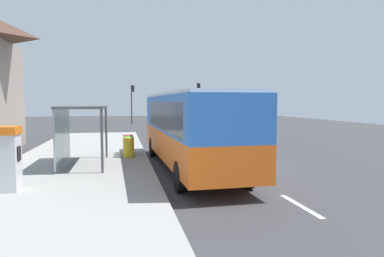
{
  "coord_description": "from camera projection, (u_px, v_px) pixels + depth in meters",
  "views": [
    {
      "loc": [
        -4.52,
        -14.65,
        2.83
      ],
      "look_at": [
        -1.0,
        2.86,
        1.5
      ],
      "focal_mm": 32.91,
      "sensor_mm": 36.0,
      "label": 1
    }
  ],
  "objects": [
    {
      "name": "ground_plane",
      "position": [
        177.0,
        137.0,
        29.12
      ],
      "size": [
        56.0,
        92.0,
        0.04
      ],
      "primitive_type": "cube",
      "color": "#38383A"
    },
    {
      "name": "sidewalk_platform",
      "position": [
        80.0,
        162.0,
        16.12
      ],
      "size": [
        6.2,
        30.0,
        0.18
      ],
      "primitive_type": "cube",
      "color": "#999993",
      "rests_on": "ground"
    },
    {
      "name": "lane_stripe_seg_0",
      "position": [
        301.0,
        206.0,
        9.61
      ],
      "size": [
        0.16,
        2.2,
        0.01
      ],
      "primitive_type": "cube",
      "color": "silver",
      "rests_on": "ground"
    },
    {
      "name": "lane_stripe_seg_1",
      "position": [
        240.0,
        171.0,
        14.5
      ],
      "size": [
        0.16,
        2.2,
        0.01
      ],
      "primitive_type": "cube",
      "color": "silver",
      "rests_on": "ground"
    },
    {
      "name": "lane_stripe_seg_2",
      "position": [
        210.0,
        154.0,
        19.39
      ],
      "size": [
        0.16,
        2.2,
        0.01
      ],
      "primitive_type": "cube",
      "color": "silver",
      "rests_on": "ground"
    },
    {
      "name": "lane_stripe_seg_3",
      "position": [
        192.0,
        143.0,
        24.27
      ],
      "size": [
        0.16,
        2.2,
        0.01
      ],
      "primitive_type": "cube",
      "color": "silver",
      "rests_on": "ground"
    },
    {
      "name": "lane_stripe_seg_4",
      "position": [
        180.0,
        136.0,
        29.16
      ],
      "size": [
        0.16,
        2.2,
        0.01
      ],
      "primitive_type": "cube",
      "color": "silver",
      "rests_on": "ground"
    },
    {
      "name": "lane_stripe_seg_5",
      "position": [
        172.0,
        132.0,
        34.05
      ],
      "size": [
        0.16,
        2.2,
        0.01
      ],
      "primitive_type": "cube",
      "color": "silver",
      "rests_on": "ground"
    },
    {
      "name": "lane_stripe_seg_6",
      "position": [
        165.0,
        128.0,
        38.94
      ],
      "size": [
        0.16,
        2.2,
        0.01
      ],
      "primitive_type": "cube",
      "color": "silver",
      "rests_on": "ground"
    },
    {
      "name": "lane_stripe_seg_7",
      "position": [
        161.0,
        125.0,
        43.83
      ],
      "size": [
        0.16,
        2.2,
        0.01
      ],
      "primitive_type": "cube",
      "color": "silver",
      "rests_on": "ground"
    },
    {
      "name": "bus",
      "position": [
        189.0,
        126.0,
        14.84
      ],
      "size": [
        2.79,
        11.07,
        3.21
      ],
      "color": "orange",
      "rests_on": "ground"
    },
    {
      "name": "white_van",
      "position": [
        184.0,
        116.0,
        38.27
      ],
      "size": [
        2.26,
        5.29,
        2.3
      ],
      "color": "black",
      "rests_on": "ground"
    },
    {
      "name": "sedan_near",
      "position": [
        178.0,
        119.0,
        43.54
      ],
      "size": [
        1.98,
        4.47,
        1.52
      ],
      "color": "navy",
      "rests_on": "ground"
    },
    {
      "name": "ticket_machine",
      "position": [
        8.0,
        158.0,
        10.47
      ],
      "size": [
        0.66,
        0.76,
        1.94
      ],
      "color": "silver",
      "rests_on": "sidewalk_platform"
    },
    {
      "name": "recycling_bin_yellow",
      "position": [
        129.0,
        147.0,
        17.04
      ],
      "size": [
        0.52,
        0.52,
        0.95
      ],
      "primitive_type": "cylinder",
      "color": "yellow",
      "rests_on": "sidewalk_platform"
    },
    {
      "name": "recycling_bin_green",
      "position": [
        128.0,
        146.0,
        17.72
      ],
      "size": [
        0.52,
        0.52,
        0.95
      ],
      "primitive_type": "cylinder",
      "color": "green",
      "rests_on": "sidewalk_platform"
    },
    {
      "name": "recycling_bin_red",
      "position": [
        128.0,
        144.0,
        18.41
      ],
      "size": [
        0.52,
        0.52,
        0.95
      ],
      "primitive_type": "cylinder",
      "color": "red",
      "rests_on": "sidewalk_platform"
    },
    {
      "name": "traffic_light_near_side",
      "position": [
        198.0,
        97.0,
        46.61
      ],
      "size": [
        0.49,
        0.28,
        5.42
      ],
      "color": "#2D2D2D",
      "rests_on": "ground"
    },
    {
      "name": "traffic_light_far_side",
      "position": [
        132.0,
        98.0,
        45.71
      ],
      "size": [
        0.49,
        0.28,
        5.1
      ],
      "color": "#2D2D2D",
      "rests_on": "ground"
    },
    {
      "name": "bus_shelter",
      "position": [
        76.0,
        120.0,
        14.74
      ],
      "size": [
        1.8,
        4.0,
        2.5
      ],
      "color": "#4C4C51",
      "rests_on": "sidewalk_platform"
    }
  ]
}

